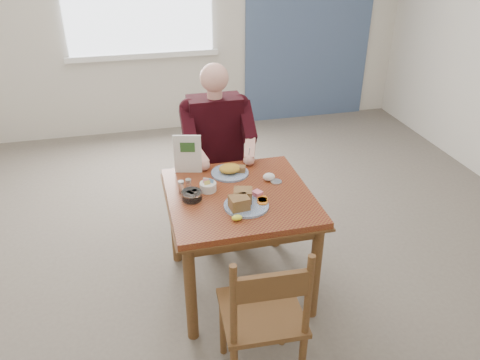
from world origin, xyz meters
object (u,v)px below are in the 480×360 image
object	(u,v)px
table	(239,209)
chair_near	(263,317)
near_plate	(244,201)
chair_far	(216,174)
diner	(217,140)
far_plate	(231,170)

from	to	relation	value
table	chair_near	bearing A→B (deg)	-94.70
chair_near	near_plate	bearing A→B (deg)	84.73
chair_far	diner	size ratio (longest dim) A/B	0.69
chair_near	table	bearing A→B (deg)	85.30
chair_far	far_plate	world-z (taller)	chair_far
table	far_plate	size ratio (longest dim) A/B	2.82
diner	chair_near	bearing A→B (deg)	-92.49
chair_far	diner	world-z (taller)	diner
chair_far	far_plate	size ratio (longest dim) A/B	2.91
chair_far	far_plate	distance (m)	0.60
table	far_plate	world-z (taller)	far_plate
table	near_plate	world-z (taller)	near_plate
chair_near	near_plate	distance (m)	0.71
chair_far	chair_near	bearing A→B (deg)	-92.35
chair_far	table	bearing A→B (deg)	-90.00
table	diner	world-z (taller)	diner
near_plate	diner	bearing A→B (deg)	89.60
table	far_plate	bearing A→B (deg)	88.81
diner	far_plate	bearing A→B (deg)	-89.25
chair_near	near_plate	xyz separation A→B (m)	(0.06, 0.64, 0.31)
table	diner	size ratio (longest dim) A/B	0.66
table	near_plate	size ratio (longest dim) A/B	3.11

